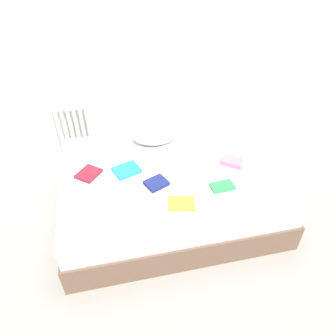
{
  "coord_description": "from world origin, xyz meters",
  "views": [
    {
      "loc": [
        -0.5,
        -2.18,
        2.31
      ],
      "look_at": [
        0.0,
        0.05,
        0.48
      ],
      "focal_mm": 33.37,
      "sensor_mm": 36.0,
      "label": 1
    }
  ],
  "objects": [
    {
      "name": "radiator",
      "position": [
        -0.9,
        1.2,
        0.37
      ],
      "size": [
        0.39,
        0.04,
        0.57
      ],
      "color": "white",
      "rests_on": "ground"
    },
    {
      "name": "textbook_pink",
      "position": [
        0.6,
        -0.04,
        0.52
      ],
      "size": [
        0.23,
        0.22,
        0.05
      ],
      "primitive_type": "cube",
      "rotation": [
        0.0,
        0.0,
        -0.65
      ],
      "color": "pink",
      "rests_on": "bed"
    },
    {
      "name": "textbook_green",
      "position": [
        0.39,
        -0.34,
        0.51
      ],
      "size": [
        0.21,
        0.14,
        0.02
      ],
      "primitive_type": "cube",
      "rotation": [
        0.0,
        0.0,
        0.09
      ],
      "color": "green",
      "rests_on": "bed"
    },
    {
      "name": "textbook_white",
      "position": [
        -0.37,
        -0.49,
        0.51
      ],
      "size": [
        0.23,
        0.22,
        0.02
      ],
      "primitive_type": "cube",
      "rotation": [
        0.0,
        0.0,
        -0.21
      ],
      "color": "white",
      "rests_on": "bed"
    },
    {
      "name": "back_wall",
      "position": [
        0.0,
        1.35,
        1.4
      ],
      "size": [
        6.0,
        0.1,
        2.8
      ],
      "primitive_type": "cube",
      "color": "silver",
      "rests_on": "ground"
    },
    {
      "name": "textbook_maroon",
      "position": [
        -0.72,
        0.09,
        0.51
      ],
      "size": [
        0.26,
        0.27,
        0.03
      ],
      "primitive_type": "cube",
      "rotation": [
        0.0,
        0.0,
        0.88
      ],
      "color": "maroon",
      "rests_on": "bed"
    },
    {
      "name": "textbook_teal",
      "position": [
        -0.39,
        0.06,
        0.52
      ],
      "size": [
        0.27,
        0.24,
        0.04
      ],
      "primitive_type": "cube",
      "rotation": [
        0.0,
        0.0,
        0.35
      ],
      "color": "teal",
      "rests_on": "bed"
    },
    {
      "name": "ground_plane",
      "position": [
        0.0,
        0.0,
        0.0
      ],
      "size": [
        8.0,
        8.0,
        0.0
      ],
      "primitive_type": "plane",
      "color": "#9E998E"
    },
    {
      "name": "pillow",
      "position": [
        -0.03,
        0.49,
        0.57
      ],
      "size": [
        0.46,
        0.31,
        0.15
      ],
      "primitive_type": "ellipsoid",
      "color": "white",
      "rests_on": "bed"
    },
    {
      "name": "textbook_yellow",
      "position": [
        -0.0,
        -0.46,
        0.51
      ],
      "size": [
        0.24,
        0.19,
        0.02
      ],
      "primitive_type": "cube",
      "rotation": [
        0.0,
        0.0,
        -0.19
      ],
      "color": "yellow",
      "rests_on": "bed"
    },
    {
      "name": "bed",
      "position": [
        0.0,
        0.0,
        0.25
      ],
      "size": [
        2.0,
        1.5,
        0.5
      ],
      "color": "brown",
      "rests_on": "ground"
    },
    {
      "name": "textbook_navy",
      "position": [
        -0.15,
        -0.18,
        0.52
      ],
      "size": [
        0.23,
        0.21,
        0.04
      ],
      "primitive_type": "cube",
      "rotation": [
        0.0,
        0.0,
        0.41
      ],
      "color": "navy",
      "rests_on": "bed"
    }
  ]
}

